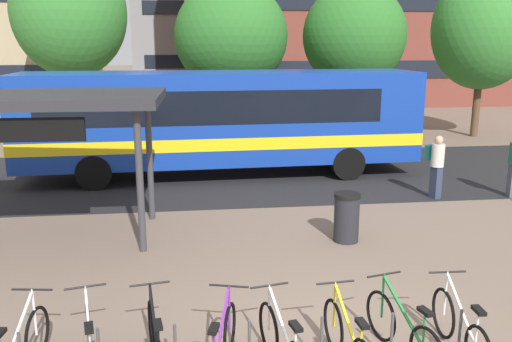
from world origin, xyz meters
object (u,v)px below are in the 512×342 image
(parked_bicycle_white_7, at_px, (460,330))
(street_tree_2, at_px, (484,29))
(transit_shelter, at_px, (12,105))
(street_tree_0, at_px, (231,37))
(trash_bin, at_px, (347,217))
(city_bus, at_px, (223,119))
(street_tree_3, at_px, (354,36))
(street_tree_1, at_px, (69,13))
(commuter_teal_pack_2, at_px, (436,162))
(parked_bicycle_green_6, at_px, (403,332))

(parked_bicycle_white_7, bearing_deg, street_tree_2, -26.99)
(transit_shelter, xyz_separation_m, street_tree_0, (5.29, 11.00, 1.46))
(parked_bicycle_white_7, distance_m, street_tree_2, 19.16)
(parked_bicycle_white_7, bearing_deg, street_tree_0, 8.13)
(parked_bicycle_white_7, height_order, trash_bin, trash_bin)
(city_bus, distance_m, street_tree_3, 8.69)
(street_tree_3, bearing_deg, trash_bin, -107.20)
(street_tree_1, relative_size, street_tree_2, 1.11)
(parked_bicycle_white_7, relative_size, commuter_teal_pack_2, 1.02)
(transit_shelter, distance_m, street_tree_2, 19.57)
(parked_bicycle_green_6, height_order, parked_bicycle_white_7, same)
(street_tree_3, bearing_deg, street_tree_1, 169.53)
(city_bus, relative_size, street_tree_0, 1.86)
(trash_bin, bearing_deg, transit_shelter, 171.56)
(parked_bicycle_green_6, relative_size, street_tree_3, 0.26)
(transit_shelter, bearing_deg, street_tree_0, 65.73)
(commuter_teal_pack_2, relative_size, street_tree_2, 0.23)
(commuter_teal_pack_2, bearing_deg, street_tree_0, -170.78)
(parked_bicycle_green_6, bearing_deg, street_tree_3, -27.62)
(city_bus, distance_m, street_tree_0, 6.46)
(city_bus, bearing_deg, commuter_teal_pack_2, -32.94)
(transit_shelter, distance_m, street_tree_3, 15.21)
(commuter_teal_pack_2, bearing_deg, street_tree_3, 159.33)
(parked_bicycle_green_6, height_order, trash_bin, trash_bin)
(city_bus, bearing_deg, parked_bicycle_green_6, -82.98)
(street_tree_0, relative_size, street_tree_1, 0.81)
(transit_shelter, distance_m, commuter_teal_pack_2, 10.32)
(transit_shelter, bearing_deg, commuter_teal_pack_2, 11.92)
(parked_bicycle_white_7, relative_size, street_tree_3, 0.27)
(trash_bin, bearing_deg, street_tree_1, 119.80)
(city_bus, xyz_separation_m, street_tree_1, (-5.96, 8.07, 3.52))
(city_bus, relative_size, transit_shelter, 2.01)
(street_tree_2, bearing_deg, street_tree_1, 172.85)
(city_bus, xyz_separation_m, trash_bin, (2.15, -6.09, -1.26))
(city_bus, distance_m, commuter_teal_pack_2, 6.37)
(trash_bin, distance_m, street_tree_2, 15.76)
(street_tree_0, bearing_deg, parked_bicycle_green_6, -86.79)
(street_tree_2, height_order, street_tree_3, street_tree_2)
(parked_bicycle_green_6, bearing_deg, street_tree_1, 9.32)
(street_tree_2, bearing_deg, city_bus, -153.01)
(trash_bin, bearing_deg, parked_bicycle_white_7, -86.63)
(commuter_teal_pack_2, distance_m, street_tree_2, 11.58)
(trash_bin, bearing_deg, commuter_teal_pack_2, 41.08)
(street_tree_3, bearing_deg, parked_bicycle_white_7, -101.96)
(transit_shelter, relative_size, street_tree_0, 0.92)
(parked_bicycle_white_7, xyz_separation_m, transit_shelter, (-6.97, 5.32, 2.45))
(parked_bicycle_white_7, xyz_separation_m, trash_bin, (-0.25, 4.33, 0.13))
(city_bus, relative_size, parked_bicycle_green_6, 7.17)
(transit_shelter, relative_size, street_tree_3, 0.92)
(city_bus, xyz_separation_m, transit_shelter, (-4.56, -5.10, 1.06))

